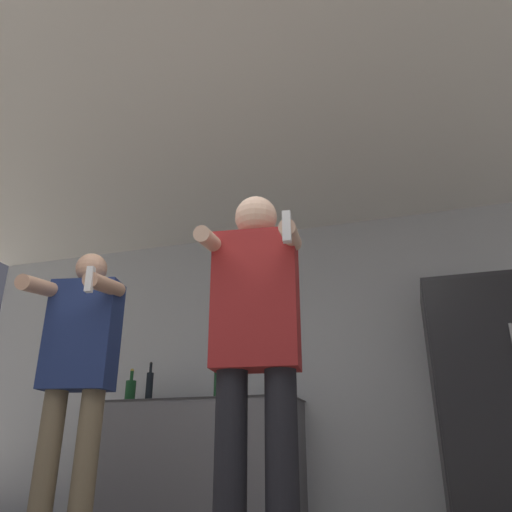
% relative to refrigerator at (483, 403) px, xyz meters
% --- Properties ---
extents(wall_back, '(7.00, 0.06, 2.55)m').
position_rel_refrigerator_xyz_m(wall_back, '(-1.28, 0.36, 0.41)').
color(wall_back, '#B2B7BC').
rests_on(wall_back, ground_plane).
extents(ceiling_slab, '(7.00, 3.64, 0.05)m').
position_rel_refrigerator_xyz_m(ceiling_slab, '(-1.28, -1.23, 1.71)').
color(ceiling_slab, silver).
rests_on(ceiling_slab, wall_back).
extents(refrigerator, '(0.65, 0.70, 1.73)m').
position_rel_refrigerator_xyz_m(refrigerator, '(0.00, 0.00, 0.00)').
color(refrigerator, '#262628').
rests_on(refrigerator, ground_plane).
extents(counter, '(1.67, 0.61, 0.94)m').
position_rel_refrigerator_xyz_m(counter, '(-2.18, 0.04, -0.39)').
color(counter, slate).
rests_on(counter, ground_plane).
extents(bottle_short_whiskey, '(0.06, 0.06, 0.34)m').
position_rel_refrigerator_xyz_m(bottle_short_whiskey, '(-2.66, 0.00, 0.22)').
color(bottle_short_whiskey, black).
rests_on(bottle_short_whiskey, counter).
extents(bottle_amber_bourbon, '(0.09, 0.09, 0.29)m').
position_rel_refrigerator_xyz_m(bottle_amber_bourbon, '(-2.84, 0.00, 0.18)').
color(bottle_amber_bourbon, '#194723').
rests_on(bottle_amber_bourbon, counter).
extents(bottle_clear_vodka, '(0.06, 0.06, 0.35)m').
position_rel_refrigerator_xyz_m(bottle_clear_vodka, '(-2.02, 0.00, 0.22)').
color(bottle_clear_vodka, '#194723').
rests_on(bottle_clear_vodka, counter).
extents(person_woman_foreground, '(0.49, 0.47, 1.74)m').
position_rel_refrigerator_xyz_m(person_woman_foreground, '(-1.12, -1.82, 0.12)').
color(person_woman_foreground, black).
rests_on(person_woman_foreground, ground_plane).
extents(person_man_side, '(0.54, 0.58, 1.70)m').
position_rel_refrigerator_xyz_m(person_man_side, '(-2.30, -1.51, 0.14)').
color(person_man_side, '#75664C').
rests_on(person_man_side, ground_plane).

